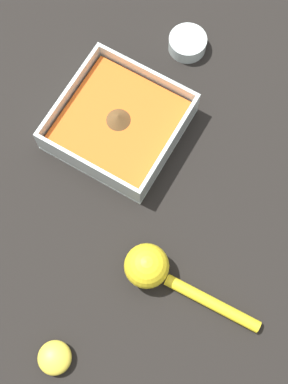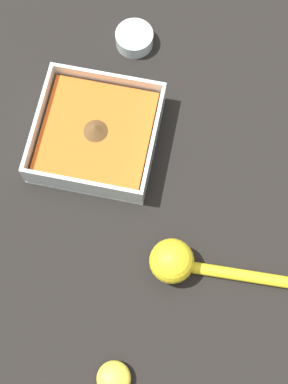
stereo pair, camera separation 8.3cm
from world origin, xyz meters
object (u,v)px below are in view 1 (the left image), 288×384
lemon_squeezer (156,271)px  lemon_half (55,358)px  spice_bowl (187,43)px  square_dish (119,124)px

lemon_squeezer → lemon_half: bearing=67.6°
spice_bowl → lemon_half: (-0.56, -0.09, 0.00)m
square_dish → spice_bowl: (0.20, -0.02, -0.01)m
square_dish → spice_bowl: bearing=-6.6°
square_dish → lemon_squeezer: bearing=-136.4°
spice_bowl → square_dish: bearing=173.4°
lemon_squeezer → lemon_half: lemon_squeezer is taller
lemon_half → square_dish: bearing=16.7°
spice_bowl → lemon_half: 0.57m
spice_bowl → lemon_squeezer: 0.41m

